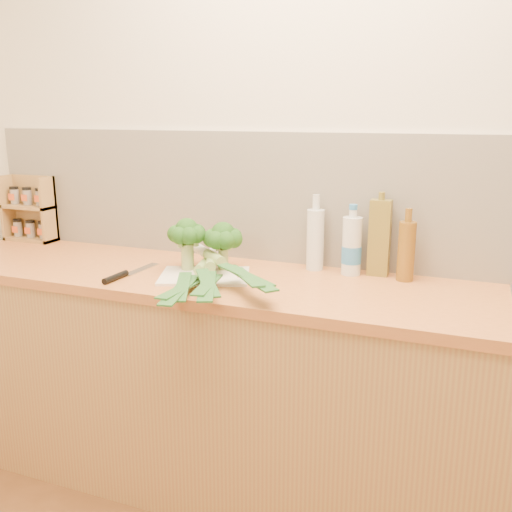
# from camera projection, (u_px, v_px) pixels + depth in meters

# --- Properties ---
(room_shell) EXTENTS (3.50, 3.50, 3.50)m
(room_shell) POSITION_uv_depth(u_px,v_px,m) (320.00, 201.00, 2.30)
(room_shell) COLOR beige
(room_shell) RESTS_ON ground
(counter) EXTENTS (3.20, 0.62, 0.90)m
(counter) POSITION_uv_depth(u_px,v_px,m) (295.00, 395.00, 2.21)
(counter) COLOR #A48144
(counter) RESTS_ON ground
(chopping_board) EXTENTS (0.40, 0.35, 0.01)m
(chopping_board) POSITION_uv_depth(u_px,v_px,m) (205.00, 276.00, 2.19)
(chopping_board) COLOR white
(chopping_board) RESTS_ON counter
(broccoli_left) EXTENTS (0.15, 0.15, 0.21)m
(broccoli_left) POSITION_uv_depth(u_px,v_px,m) (187.00, 235.00, 2.23)
(broccoli_left) COLOR #91A761
(broccoli_left) RESTS_ON chopping_board
(broccoli_right) EXTENTS (0.16, 0.16, 0.19)m
(broccoli_right) POSITION_uv_depth(u_px,v_px,m) (223.00, 238.00, 2.24)
(broccoli_right) COLOR #91A761
(broccoli_right) RESTS_ON chopping_board
(leek_front) EXTENTS (0.20, 0.68, 0.04)m
(leek_front) POSITION_uv_depth(u_px,v_px,m) (199.00, 270.00, 2.17)
(leek_front) COLOR white
(leek_front) RESTS_ON chopping_board
(leek_mid) EXTENTS (0.30, 0.62, 0.04)m
(leek_mid) POSITION_uv_depth(u_px,v_px,m) (210.00, 268.00, 2.13)
(leek_mid) COLOR white
(leek_mid) RESTS_ON chopping_board
(leek_back) EXTENTS (0.52, 0.48, 0.04)m
(leek_back) POSITION_uv_depth(u_px,v_px,m) (222.00, 262.00, 2.14)
(leek_back) COLOR white
(leek_back) RESTS_ON chopping_board
(chefs_knife) EXTENTS (0.05, 0.33, 0.02)m
(chefs_knife) POSITION_uv_depth(u_px,v_px,m) (122.00, 275.00, 2.19)
(chefs_knife) COLOR silver
(chefs_knife) RESTS_ON counter
(spice_rack) EXTENTS (0.26, 0.11, 0.32)m
(spice_rack) POSITION_uv_depth(u_px,v_px,m) (31.00, 212.00, 2.80)
(spice_rack) COLOR #A98048
(spice_rack) RESTS_ON counter
(oil_tin) EXTENTS (0.08, 0.05, 0.33)m
(oil_tin) POSITION_uv_depth(u_px,v_px,m) (380.00, 237.00, 2.19)
(oil_tin) COLOR olive
(oil_tin) RESTS_ON counter
(glass_bottle) EXTENTS (0.07, 0.07, 0.30)m
(glass_bottle) POSITION_uv_depth(u_px,v_px,m) (315.00, 238.00, 2.28)
(glass_bottle) COLOR silver
(glass_bottle) RESTS_ON counter
(amber_bottle) EXTENTS (0.06, 0.06, 0.27)m
(amber_bottle) POSITION_uv_depth(u_px,v_px,m) (406.00, 250.00, 2.13)
(amber_bottle) COLOR brown
(amber_bottle) RESTS_ON counter
(water_bottle) EXTENTS (0.08, 0.08, 0.26)m
(water_bottle) POSITION_uv_depth(u_px,v_px,m) (352.00, 248.00, 2.21)
(water_bottle) COLOR silver
(water_bottle) RESTS_ON counter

